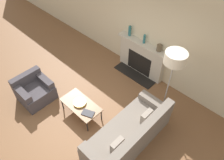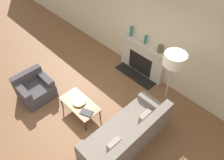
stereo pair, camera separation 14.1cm
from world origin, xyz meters
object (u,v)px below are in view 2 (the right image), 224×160
object	(u,v)px
fireplace	(142,59)
mantel_vase_center_right	(160,49)
armchair_near	(35,89)
mantel_vase_left	(131,31)
couch	(127,135)
bowl	(79,102)
mantel_vase_center_left	(145,40)
coffee_table	(80,104)
book	(86,113)
floor_lamp	(174,63)

from	to	relation	value
fireplace	mantel_vase_center_right	distance (m)	0.84
armchair_near	mantel_vase_left	size ratio (longest dim) A/B	2.76
armchair_near	mantel_vase_center_right	size ratio (longest dim) A/B	4.50
couch	mantel_vase_left	xyz separation A→B (m)	(-1.89, 2.14, 0.93)
bowl	mantel_vase_center_left	distance (m)	2.51
armchair_near	coffee_table	distance (m)	1.47
book	floor_lamp	xyz separation A→B (m)	(1.09, 1.65, 1.27)
fireplace	bowl	world-z (taller)	fireplace
coffee_table	bowl	distance (m)	0.07
book	couch	bearing A→B (deg)	-6.40
fireplace	mantel_vase_center_left	distance (m)	0.69
couch	coffee_table	distance (m)	1.43
mantel_vase_center_right	fireplace	bearing A→B (deg)	-178.41
fireplace	mantel_vase_left	size ratio (longest dim) A/B	5.34
couch	book	distance (m)	1.12
mantel_vase_center_left	floor_lamp	bearing A→B (deg)	-29.99
book	mantel_vase_center_right	distance (m)	2.57
mantel_vase_left	mantel_vase_center_left	distance (m)	0.54
fireplace	armchair_near	distance (m)	3.23
book	mantel_vase_left	distance (m)	2.71
mantel_vase_left	mantel_vase_center_right	distance (m)	1.06
mantel_vase_center_left	mantel_vase_center_right	xyz separation A→B (m)	(0.51, 0.00, -0.04)
bowl	mantel_vase_center_right	distance (m)	2.57
book	mantel_vase_center_right	size ratio (longest dim) A/B	1.82
fireplace	bowl	size ratio (longest dim) A/B	5.04
armchair_near	floor_lamp	bearing A→B (deg)	-53.06
fireplace	couch	bearing A→B (deg)	-57.20
fireplace	mantel_vase_center_right	xyz separation A→B (m)	(0.53, 0.01, 0.65)
couch	armchair_near	world-z (taller)	couch
fireplace	coffee_table	size ratio (longest dim) A/B	1.55
coffee_table	book	xyz separation A→B (m)	(0.35, -0.06, 0.04)
fireplace	armchair_near	world-z (taller)	fireplace
armchair_near	coffee_table	world-z (taller)	armchair_near
bowl	floor_lamp	size ratio (longest dim) A/B	0.17
coffee_table	mantel_vase_center_left	bearing A→B (deg)	88.54
couch	bowl	size ratio (longest dim) A/B	6.71
fireplace	bowl	distance (m)	2.37
couch	mantel_vase_center_right	size ratio (longest dim) A/B	11.59
fireplace	mantel_vase_center_left	size ratio (longest dim) A/B	6.24
couch	floor_lamp	bearing A→B (deg)	178.78
mantel_vase_center_left	book	bearing A→B (deg)	-83.36
floor_lamp	mantel_vase_center_left	xyz separation A→B (m)	(-1.38, 0.80, -0.47)
couch	mantel_vase_center_left	world-z (taller)	mantel_vase_center_left
fireplace	book	distance (m)	2.46
floor_lamp	mantel_vase_center_right	distance (m)	1.28
book	mantel_vase_center_right	world-z (taller)	mantel_vase_center_right
fireplace	mantel_vase_left	xyz separation A→B (m)	(-0.52, 0.01, 0.71)
couch	mantel_vase_center_right	world-z (taller)	mantel_vase_center_right
bowl	mantel_vase_left	world-z (taller)	mantel_vase_left
bowl	mantel_vase_center_right	bearing A→B (deg)	75.61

